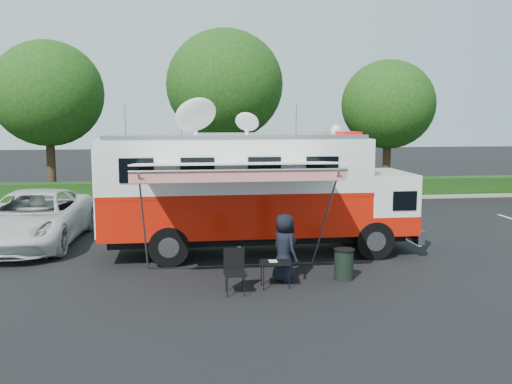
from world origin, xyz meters
TOP-DOWN VIEW (x-y plane):
  - ground_plane at (0.00, 0.00)m, footprint 120.00×120.00m
  - back_border at (1.14, 12.90)m, footprint 60.00×6.14m
  - stall_lines at (-0.50, 3.00)m, footprint 24.12×5.50m
  - command_truck at (-0.08, -0.00)m, footprint 9.72×2.67m
  - awning at (-0.95, -2.77)m, footprint 5.30×2.73m
  - white_suv at (-7.34, 2.25)m, footprint 3.39×6.70m
  - person at (0.26, -3.14)m, footprint 0.89×1.04m
  - folding_table at (-0.06, -3.61)m, footprint 0.87×0.68m
  - folding_chair at (-1.12, -3.90)m, footprint 0.54×0.56m
  - trash_bin at (1.87, -3.14)m, footprint 0.55×0.55m

SIDE VIEW (x-z plane):
  - ground_plane at x=0.00m, z-range 0.00..0.00m
  - white_suv at x=-7.34m, z-range -0.91..0.91m
  - person at x=0.26m, z-range -0.90..0.90m
  - stall_lines at x=-0.50m, z-range 0.00..0.01m
  - trash_bin at x=1.87m, z-range 0.00..0.83m
  - folding_table at x=-0.06m, z-range 0.29..0.96m
  - folding_chair at x=-1.12m, z-range 0.10..1.20m
  - command_truck at x=-0.08m, z-range -0.34..4.33m
  - awning at x=-0.95m, z-range 1.41..4.61m
  - back_border at x=1.14m, z-range 0.57..9.44m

